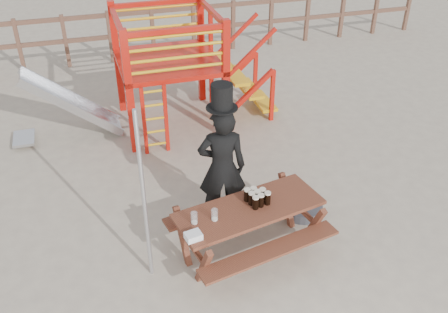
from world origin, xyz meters
TOP-DOWN VIEW (x-y plane):
  - ground at (0.00, 0.00)m, footprint 60.00×60.00m
  - back_fence at (0.00, 7.00)m, footprint 15.09×0.09m
  - playground_fort at (0.12, 3.58)m, footprint 4.71×1.84m
  - picnic_table at (0.40, -0.08)m, footprint 2.01×1.57m
  - man_with_hat at (0.27, 0.61)m, footprint 0.70×0.53m
  - metal_pole at (-0.84, -0.10)m, footprint 0.05×0.05m
  - parasol_base at (1.39, 0.44)m, footprint 0.57×0.57m
  - paper_bag at (-0.38, -0.42)m, footprint 0.20×0.17m
  - stout_pints at (0.52, -0.02)m, footprint 0.29×0.26m
  - empty_glasses at (-0.18, -0.17)m, footprint 0.32×0.09m

SIDE VIEW (x-z plane):
  - ground at x=0.00m, z-range 0.00..0.00m
  - parasol_base at x=1.39m, z-range -0.05..0.19m
  - picnic_table at x=0.40m, z-range 0.09..0.79m
  - back_fence at x=0.00m, z-range 0.14..1.34m
  - paper_bag at x=-0.38m, z-range 0.70..0.78m
  - empty_glasses at x=-0.18m, z-range 0.69..0.84m
  - stout_pints at x=0.52m, z-range 0.70..0.87m
  - man_with_hat at x=0.27m, z-range -0.11..1.93m
  - playground_fort at x=0.12m, z-range 0.02..2.12m
  - metal_pole at x=-0.84m, z-range 0.00..2.22m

